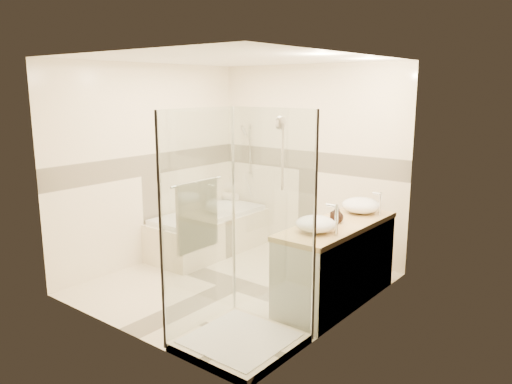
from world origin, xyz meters
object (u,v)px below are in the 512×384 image
Objects in this scene: vanity at (336,263)px; vessel_sink_near at (361,205)px; shower_enclosure at (235,286)px; amenity_bottle_b at (338,215)px; bathtub at (209,230)px; vessel_sink_far at (316,224)px; amenity_bottle_a at (335,215)px.

vessel_sink_near is at bearing 92.10° from vanity.
shower_enclosure is 1.89m from vessel_sink_near.
vessel_sink_near is 0.52m from amenity_bottle_b.
bathtub is 2.24m from amenity_bottle_b.
shower_enclosure is at bearing -41.10° from bathtub.
shower_enclosure is 1.00m from vessel_sink_far.
bathtub is 2.23m from vessel_sink_near.
amenity_bottle_a reaches higher than vessel_sink_near.
vessel_sink_near is 1.09× the size of vessel_sink_far.
vessel_sink_near reaches higher than bathtub.
amenity_bottle_b is at bearing 124.92° from vanity.
shower_enclosure is 5.26× the size of vessel_sink_far.
vessel_sink_near is 0.95m from vessel_sink_far.
shower_enclosure is at bearing -101.86° from amenity_bottle_b.
amenity_bottle_a reaches higher than vessel_sink_far.
vessel_sink_far reaches higher than vanity.
vanity is 10.40× the size of amenity_bottle_b.
shower_enclosure is 4.84× the size of vessel_sink_near.
vessel_sink_near is 2.71× the size of amenity_bottle_b.
bathtub is 0.83× the size of shower_enclosure.
vessel_sink_near is (-0.02, 0.55, 0.51)m from vanity.
vanity is at bearing 48.39° from amenity_bottle_a.
vessel_sink_near is 0.57m from amenity_bottle_a.
shower_enclosure is at bearing -107.43° from vessel_sink_far.
bathtub is 2.18m from vanity.
amenity_bottle_a is (0.00, -0.57, 0.01)m from vessel_sink_near.
amenity_bottle_b is (-0.02, 0.03, 0.50)m from vanity.
vessel_sink_far is at bearing -90.00° from amenity_bottle_a.
amenity_bottle_a is 0.05m from amenity_bottle_b.
bathtub is at bearing 160.56° from vessel_sink_far.
amenity_bottle_a is at bearing -90.00° from vessel_sink_near.
vessel_sink_far is at bearing -92.85° from vanity.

